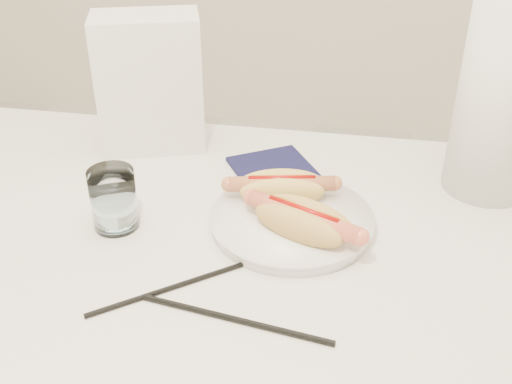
% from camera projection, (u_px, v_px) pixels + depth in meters
% --- Properties ---
extents(table, '(1.20, 0.80, 0.75)m').
position_uv_depth(table, '(206.00, 280.00, 0.92)').
color(table, white).
rests_on(table, ground).
extents(plate, '(0.26, 0.26, 0.02)m').
position_uv_depth(plate, '(292.00, 223.00, 0.93)').
color(plate, white).
rests_on(plate, table).
extents(hotdog_left, '(0.16, 0.09, 0.04)m').
position_uv_depth(hotdog_left, '(282.00, 188.00, 0.95)').
color(hotdog_left, '#E6C15C').
rests_on(hotdog_left, plate).
extents(hotdog_right, '(0.17, 0.12, 0.05)m').
position_uv_depth(hotdog_right, '(303.00, 221.00, 0.87)').
color(hotdog_right, tan).
rests_on(hotdog_right, plate).
extents(water_glass, '(0.07, 0.07, 0.09)m').
position_uv_depth(water_glass, '(114.00, 199.00, 0.91)').
color(water_glass, white).
rests_on(water_glass, table).
extents(chopstick_near, '(0.18, 0.14, 0.01)m').
position_uv_depth(chopstick_near, '(168.00, 289.00, 0.81)').
color(chopstick_near, black).
rests_on(chopstick_near, table).
extents(chopstick_far, '(0.25, 0.05, 0.01)m').
position_uv_depth(chopstick_far, '(235.00, 319.00, 0.76)').
color(chopstick_far, black).
rests_on(chopstick_far, table).
extents(napkin_box, '(0.20, 0.15, 0.24)m').
position_uv_depth(napkin_box, '(150.00, 83.00, 1.10)').
color(napkin_box, silver).
rests_on(napkin_box, table).
extents(navy_napkin, '(0.18, 0.18, 0.01)m').
position_uv_depth(navy_napkin, '(273.00, 169.00, 1.08)').
color(navy_napkin, '#111135').
rests_on(navy_napkin, table).
extents(paper_towel_roll, '(0.17, 0.17, 0.31)m').
position_uv_depth(paper_towel_roll, '(502.00, 100.00, 0.95)').
color(paper_towel_roll, silver).
rests_on(paper_towel_roll, table).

